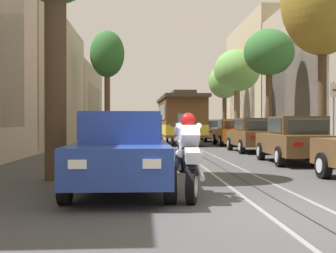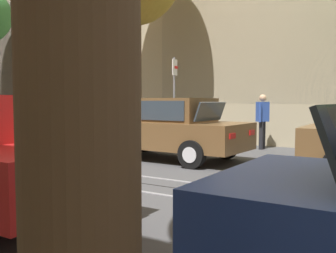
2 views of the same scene
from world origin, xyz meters
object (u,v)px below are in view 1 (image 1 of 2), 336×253
parked_car_red_second_left (132,140)px  street_tree_kerb_left_second (107,57)px  parked_car_brown_mid_right (254,135)px  motorcycle_with_rider (188,153)px  street_sign_post (334,112)px  parked_car_silver_fifth_right (216,130)px  cable_car_trolley (180,118)px  street_tree_kerb_right_fourth (237,71)px  parked_car_blue_near_left (122,152)px  parked_car_maroon_sixth_right (204,129)px  parked_car_orange_mid_left (133,135)px  parked_car_orange_fourth_right (232,132)px  street_tree_kerb_right_mid (269,54)px  parked_car_brown_second_right (296,140)px  street_tree_kerb_right_far (225,83)px  pedestrian_on_left_pavement (280,130)px

parked_car_red_second_left → street_tree_kerb_left_second: 17.36m
parked_car_brown_mid_right → motorcycle_with_rider: size_ratio=2.25×
street_sign_post → parked_car_silver_fifth_right: bearing=94.7°
street_tree_kerb_left_second → street_sign_post: street_tree_kerb_left_second is taller
cable_car_trolley → motorcycle_with_rider: 21.64m
parked_car_silver_fifth_right → street_tree_kerb_right_fourth: bearing=4.0°
parked_car_red_second_left → parked_car_brown_mid_right: 8.39m
parked_car_blue_near_left → parked_car_brown_mid_right: same height
parked_car_blue_near_left → parked_car_maroon_sixth_right: 31.36m
parked_car_orange_mid_left → parked_car_orange_fourth_right: (5.77, 6.39, 0.00)m
parked_car_orange_fourth_right → parked_car_maroon_sixth_right: same height
street_tree_kerb_left_second → street_tree_kerb_right_mid: street_tree_kerb_left_second is taller
street_tree_kerb_right_mid → street_sign_post: 11.58m
street_tree_kerb_right_mid → motorcycle_with_rider: street_tree_kerb_right_mid is taller
parked_car_red_second_left → cable_car_trolley: bearing=79.5°
parked_car_blue_near_left → street_tree_kerb_right_fourth: size_ratio=0.65×
parked_car_brown_second_right → parked_car_silver_fifth_right: (0.13, 18.50, 0.00)m
street_tree_kerb_right_mid → parked_car_maroon_sixth_right: bearing=99.4°
street_tree_kerb_right_far → motorcycle_with_rider: (-6.50, -33.61, -4.15)m
parked_car_orange_fourth_right → parked_car_maroon_sixth_right: size_ratio=1.00×
parked_car_orange_fourth_right → parked_car_silver_fifth_right: (-0.05, 6.26, 0.00)m
parked_car_blue_near_left → cable_car_trolley: (2.79, 20.72, 0.86)m
parked_car_maroon_sixth_right → street_tree_kerb_right_far: bearing=42.8°
parked_car_red_second_left → street_sign_post: 7.21m
parked_car_orange_mid_left → pedestrian_on_left_pavement: size_ratio=2.69×
parked_car_brown_mid_right → parked_car_silver_fifth_right: (0.11, 12.46, 0.00)m
street_tree_kerb_right_mid → street_tree_kerb_right_far: 14.82m
parked_car_orange_mid_left → street_tree_kerb_right_fourth: street_tree_kerb_right_fourth is taller
street_tree_kerb_right_far → cable_car_trolley: size_ratio=0.71×
parked_car_brown_mid_right → street_tree_kerb_right_far: street_tree_kerb_right_far is taller
parked_car_brown_second_right → parked_car_brown_mid_right: 6.04m
parked_car_silver_fifth_right → pedestrian_on_left_pavement: size_ratio=2.68×
parked_car_orange_mid_left → parked_car_maroon_sixth_right: (5.69, 18.72, 0.00)m
parked_car_silver_fifth_right → street_tree_kerb_right_far: street_tree_kerb_right_far is taller
parked_car_blue_near_left → parked_car_brown_second_right: size_ratio=0.99×
parked_car_brown_second_right → street_tree_kerb_right_fourth: (1.72, 18.61, 4.33)m
parked_car_orange_mid_left → parked_car_brown_second_right: size_ratio=1.00×
parked_car_red_second_left → motorcycle_with_rider: bearing=-80.3°
parked_car_blue_near_left → parked_car_silver_fifth_right: 25.42m
parked_car_orange_mid_left → street_sign_post: bearing=-35.6°
parked_car_orange_mid_left → street_tree_kerb_left_second: size_ratio=0.58×
parked_car_silver_fifth_right → street_tree_kerb_right_mid: size_ratio=0.64×
parked_car_orange_fourth_right → street_tree_kerb_right_fourth: size_ratio=0.65×
parked_car_brown_second_right → street_sign_post: size_ratio=1.56×
cable_car_trolley → motorcycle_with_rider: size_ratio=4.71×
parked_car_orange_fourth_right → parked_car_blue_near_left: bearing=-107.2°
parked_car_orange_fourth_right → parked_car_brown_second_right: bearing=-90.8°
parked_car_red_second_left → parked_car_orange_fourth_right: bearing=65.6°
parked_car_maroon_sixth_right → cable_car_trolley: size_ratio=0.48×
parked_car_blue_near_left → parked_car_red_second_left: (0.06, 5.99, 0.00)m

